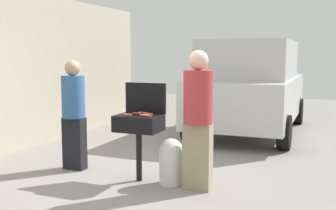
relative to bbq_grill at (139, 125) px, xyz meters
name	(u,v)px	position (x,y,z in m)	size (l,w,h in m)	color
ground_plane	(143,179)	(0.01, 0.09, -0.77)	(24.00, 24.00, 0.00)	gray
house_wall_side	(25,71)	(-2.87, 1.09, 0.66)	(0.24, 8.00, 2.86)	#B2A893
bbq_grill	(139,125)	(0.00, 0.00, 0.00)	(0.60, 0.44, 0.91)	black
grill_lid_open	(146,98)	(0.00, 0.22, 0.35)	(0.60, 0.05, 0.42)	black
hot_dog_0	(148,114)	(0.11, 0.06, 0.16)	(0.03, 0.03, 0.13)	#B74C33
hot_dog_1	(145,116)	(0.14, -0.11, 0.16)	(0.03, 0.03, 0.13)	#AD4228
hot_dog_2	(147,115)	(0.15, -0.08, 0.16)	(0.03, 0.03, 0.13)	#C6593D
hot_dog_3	(127,114)	(-0.13, -0.07, 0.16)	(0.03, 0.03, 0.13)	#B74C33
hot_dog_4	(128,115)	(-0.09, -0.13, 0.16)	(0.03, 0.03, 0.13)	#C6593D
hot_dog_5	(137,113)	(-0.05, 0.06, 0.16)	(0.03, 0.03, 0.13)	#AD4228
hot_dog_6	(143,113)	(0.00, 0.13, 0.16)	(0.03, 0.03, 0.13)	#B74C33
hot_dog_7	(144,115)	(0.10, -0.03, 0.16)	(0.03, 0.03, 0.13)	#AD4228
propane_tank	(171,161)	(0.46, 0.03, -0.45)	(0.32, 0.32, 0.62)	silver
person_left	(74,111)	(-1.16, 0.16, 0.12)	(0.34, 0.34, 1.64)	black
person_right	(198,115)	(0.85, -0.03, 0.19)	(0.37, 0.37, 1.77)	gray
parked_minivan	(251,87)	(0.71, 4.15, 0.26)	(2.04, 4.41, 2.02)	#B7B7BC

